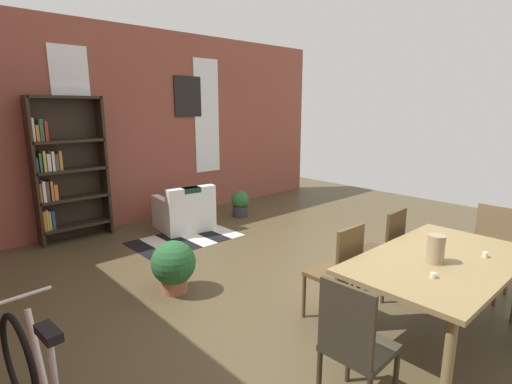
# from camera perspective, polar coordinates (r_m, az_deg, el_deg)

# --- Properties ---
(ground_plane) EXTENTS (10.30, 10.30, 0.00)m
(ground_plane) POSITION_cam_1_polar(r_m,az_deg,el_deg) (4.37, 11.21, -14.75)
(ground_plane) COLOR #4D422A
(back_wall_brick) EXTENTS (7.95, 0.12, 3.27)m
(back_wall_brick) POSITION_cam_1_polar(r_m,az_deg,el_deg) (7.05, -15.77, 9.18)
(back_wall_brick) COLOR brown
(back_wall_brick) RESTS_ON ground
(window_pane_0) EXTENTS (0.55, 0.02, 2.13)m
(window_pane_0) POSITION_cam_1_polar(r_m,az_deg,el_deg) (6.52, -25.27, 9.68)
(window_pane_0) COLOR white
(window_pane_1) EXTENTS (0.55, 0.02, 2.13)m
(window_pane_1) POSITION_cam_1_polar(r_m,az_deg,el_deg) (7.61, -7.27, 10.98)
(window_pane_1) COLOR white
(dining_table) EXTENTS (1.79, 1.02, 0.74)m
(dining_table) POSITION_cam_1_polar(r_m,az_deg,el_deg) (3.67, 25.54, -9.95)
(dining_table) COLOR olive
(dining_table) RESTS_ON ground
(vase_on_table) EXTENTS (0.14, 0.14, 0.23)m
(vase_on_table) POSITION_cam_1_polar(r_m,az_deg,el_deg) (3.48, 24.99, -7.63)
(vase_on_table) COLOR #998466
(vase_on_table) RESTS_ON dining_table
(tealight_candle_0) EXTENTS (0.04, 0.04, 0.04)m
(tealight_candle_0) POSITION_cam_1_polar(r_m,az_deg,el_deg) (3.83, 30.74, -7.94)
(tealight_candle_0) COLOR silver
(tealight_candle_0) RESTS_ON dining_table
(tealight_candle_1) EXTENTS (0.04, 0.04, 0.04)m
(tealight_candle_1) POSITION_cam_1_polar(r_m,az_deg,el_deg) (3.22, 24.69, -11.10)
(tealight_candle_1) COLOR silver
(tealight_candle_1) RESTS_ON dining_table
(dining_chair_head_left) EXTENTS (0.42, 0.42, 0.95)m
(dining_chair_head_left) POSITION_cam_1_polar(r_m,az_deg,el_deg) (2.71, 14.24, -20.87)
(dining_chair_head_left) COLOR #332F22
(dining_chair_head_left) RESTS_ON ground
(dining_chair_head_right) EXTENTS (0.40, 0.40, 0.95)m
(dining_chair_head_right) POSITION_cam_1_polar(r_m,az_deg,el_deg) (4.86, 31.15, -7.03)
(dining_chair_head_right) COLOR brown
(dining_chair_head_right) RESTS_ON ground
(dining_chair_far_right) EXTENTS (0.42, 0.42, 0.95)m
(dining_chair_far_right) POSITION_cam_1_polar(r_m,az_deg,el_deg) (4.35, 18.38, -7.96)
(dining_chair_far_right) COLOR #44301C
(dining_chair_far_right) RESTS_ON ground
(dining_chair_far_left) EXTENTS (0.40, 0.40, 0.95)m
(dining_chair_far_left) POSITION_cam_1_polar(r_m,az_deg,el_deg) (3.71, 12.09, -11.20)
(dining_chair_far_left) COLOR brown
(dining_chair_far_left) RESTS_ON ground
(bookshelf_tall) EXTENTS (1.02, 0.29, 2.14)m
(bookshelf_tall) POSITION_cam_1_polar(r_m,az_deg,el_deg) (6.35, -26.41, 2.93)
(bookshelf_tall) COLOR #2D2319
(bookshelf_tall) RESTS_ON ground
(armchair_white) EXTENTS (0.90, 0.90, 0.75)m
(armchair_white) POSITION_cam_1_polar(r_m,az_deg,el_deg) (6.48, -10.49, -3.01)
(armchair_white) COLOR white
(armchair_white) RESTS_ON ground
(potted_plant_corner) EXTENTS (0.48, 0.48, 0.58)m
(potted_plant_corner) POSITION_cam_1_polar(r_m,az_deg,el_deg) (4.34, -12.06, -10.45)
(potted_plant_corner) COLOR #9E6042
(potted_plant_corner) RESTS_ON ground
(potted_plant_window) EXTENTS (0.32, 0.32, 0.49)m
(potted_plant_window) POSITION_cam_1_polar(r_m,az_deg,el_deg) (7.11, -2.37, -1.62)
(potted_plant_window) COLOR #333338
(potted_plant_window) RESTS_ON ground
(striped_rug) EXTENTS (1.60, 0.95, 0.01)m
(striped_rug) POSITION_cam_1_polar(r_m,az_deg,el_deg) (6.06, -10.38, -6.81)
(striped_rug) COLOR black
(striped_rug) RESTS_ON ground
(framed_picture) EXTENTS (0.56, 0.03, 0.72)m
(framed_picture) POSITION_cam_1_polar(r_m,az_deg,el_deg) (7.37, -10.04, 13.69)
(framed_picture) COLOR black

